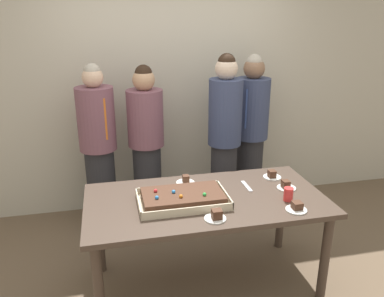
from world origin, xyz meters
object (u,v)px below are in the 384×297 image
(party_table, at_px, (206,209))
(person_striped_tie_right, at_px, (224,138))
(plated_slice_far_left, at_px, (186,181))
(person_green_shirt_behind, at_px, (146,145))
(plated_slice_near_right, at_px, (286,186))
(person_serving_front, at_px, (251,132))
(cake_server_utensil, at_px, (247,186))
(plated_slice_center_front, at_px, (272,175))
(plated_slice_near_left, at_px, (297,208))
(sheet_cake, at_px, (183,198))
(person_left_edge_reaching, at_px, (99,148))
(plated_slice_far_right, at_px, (216,216))
(drink_cup_nearest, at_px, (288,194))

(party_table, relative_size, person_striped_tie_right, 1.03)
(plated_slice_far_left, xyz_separation_m, person_green_shirt_behind, (-0.23, 0.83, 0.05))
(plated_slice_near_right, bearing_deg, plated_slice_far_left, 159.62)
(party_table, xyz_separation_m, plated_slice_far_left, (-0.10, 0.30, 0.11))
(person_serving_front, height_order, person_striped_tie_right, person_striped_tie_right)
(plated_slice_near_right, height_order, cake_server_utensil, plated_slice_near_right)
(person_serving_front, bearing_deg, cake_server_utensil, 16.54)
(plated_slice_center_front, bearing_deg, person_striped_tie_right, 105.42)
(plated_slice_near_left, distance_m, person_green_shirt_behind, 1.71)
(sheet_cake, height_order, person_left_edge_reaching, person_left_edge_reaching)
(plated_slice_far_right, relative_size, person_striped_tie_right, 0.09)
(plated_slice_center_front, bearing_deg, person_green_shirt_behind, 137.24)
(plated_slice_near_right, height_order, plated_slice_center_front, plated_slice_near_right)
(plated_slice_near_right, xyz_separation_m, cake_server_utensil, (-0.29, 0.10, -0.02))
(drink_cup_nearest, height_order, person_left_edge_reaching, person_left_edge_reaching)
(person_serving_front, xyz_separation_m, person_green_shirt_behind, (-1.13, -0.07, -0.04))
(plated_slice_center_front, xyz_separation_m, person_striped_tie_right, (-0.20, 0.72, 0.11))
(plated_slice_near_left, bearing_deg, party_table, 150.58)
(plated_slice_far_right, distance_m, person_serving_front, 1.74)
(cake_server_utensil, height_order, person_serving_front, person_serving_front)
(plated_slice_near_left, xyz_separation_m, person_green_shirt_behind, (-0.90, 1.45, 0.05))
(plated_slice_near_left, height_order, plated_slice_far_right, plated_slice_far_right)
(plated_slice_near_right, bearing_deg, person_striped_tie_right, 103.11)
(plated_slice_far_right, xyz_separation_m, person_left_edge_reaching, (-0.77, 1.45, 0.05))
(cake_server_utensil, xyz_separation_m, person_left_edge_reaching, (-1.15, 1.00, 0.07))
(party_table, distance_m, drink_cup_nearest, 0.62)
(drink_cup_nearest, bearing_deg, plated_slice_near_left, -93.48)
(plated_slice_far_left, distance_m, person_striped_tie_right, 0.86)
(plated_slice_far_left, bearing_deg, plated_slice_near_right, -20.38)
(plated_slice_far_left, height_order, person_striped_tie_right, person_striped_tie_right)
(plated_slice_far_right, distance_m, person_left_edge_reaching, 1.64)
(cake_server_utensil, bearing_deg, party_table, -161.49)
(party_table, distance_m, person_green_shirt_behind, 1.18)
(plated_slice_near_right, relative_size, plated_slice_far_right, 1.00)
(cake_server_utensil, distance_m, person_green_shirt_behind, 1.22)
(party_table, height_order, person_green_shirt_behind, person_green_shirt_behind)
(party_table, xyz_separation_m, plated_slice_near_left, (0.57, -0.32, 0.11))
(plated_slice_far_left, relative_size, cake_server_utensil, 0.75)
(person_striped_tie_right, bearing_deg, sheet_cake, -0.01)
(plated_slice_far_left, relative_size, person_green_shirt_behind, 0.09)
(person_serving_front, relative_size, person_striped_tie_right, 0.98)
(person_striped_tie_right, height_order, person_left_edge_reaching, person_striped_tie_right)
(plated_slice_near_left, relative_size, person_left_edge_reaching, 0.09)
(plated_slice_far_right, height_order, person_striped_tie_right, person_striped_tie_right)
(party_table, xyz_separation_m, plated_slice_center_front, (0.64, 0.24, 0.11))
(plated_slice_near_right, bearing_deg, cake_server_utensil, 160.22)
(plated_slice_far_right, xyz_separation_m, person_striped_tie_right, (0.45, 1.29, 0.11))
(cake_server_utensil, bearing_deg, plated_slice_far_left, 159.24)
(plated_slice_center_front, bearing_deg, plated_slice_far_right, -139.10)
(plated_slice_far_left, height_order, person_serving_front, person_serving_front)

